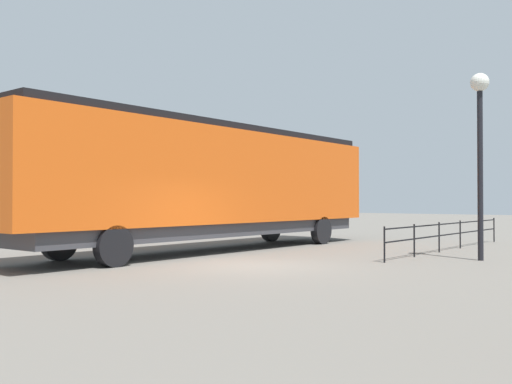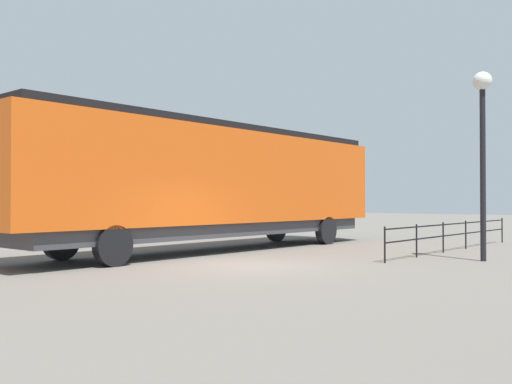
{
  "view_description": "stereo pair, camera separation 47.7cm",
  "coord_description": "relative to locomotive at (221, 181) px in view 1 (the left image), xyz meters",
  "views": [
    {
      "loc": [
        9.65,
        -11.78,
        1.75
      ],
      "look_at": [
        -0.68,
        1.01,
        1.99
      ],
      "focal_mm": 39.96,
      "sensor_mm": 36.0,
      "label": 1
    },
    {
      "loc": [
        10.02,
        -11.48,
        1.75
      ],
      "look_at": [
        -0.68,
        1.01,
        1.99
      ],
      "focal_mm": 39.96,
      "sensor_mm": 36.0,
      "label": 2
    }
  ],
  "objects": [
    {
      "name": "locomotive",
      "position": [
        0.0,
        0.0,
        0.0
      ],
      "size": [
        2.86,
        15.83,
        4.35
      ],
      "color": "#D15114",
      "rests_on": "ground_plane"
    },
    {
      "name": "platform_fence",
      "position": [
        6.34,
        4.98,
        -1.75
      ],
      "size": [
        0.05,
        10.25,
        1.02
      ],
      "color": "black",
      "rests_on": "ground_plane"
    },
    {
      "name": "ground_plane",
      "position": [
        3.94,
        -3.07,
        -2.42
      ],
      "size": [
        120.0,
        120.0,
        0.0
      ],
      "primitive_type": "plane",
      "color": "#666059"
    },
    {
      "name": "lamp_post",
      "position": [
        8.26,
        2.18,
        1.56
      ],
      "size": [
        0.54,
        0.54,
        5.48
      ],
      "color": "black",
      "rests_on": "ground_plane"
    }
  ]
}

